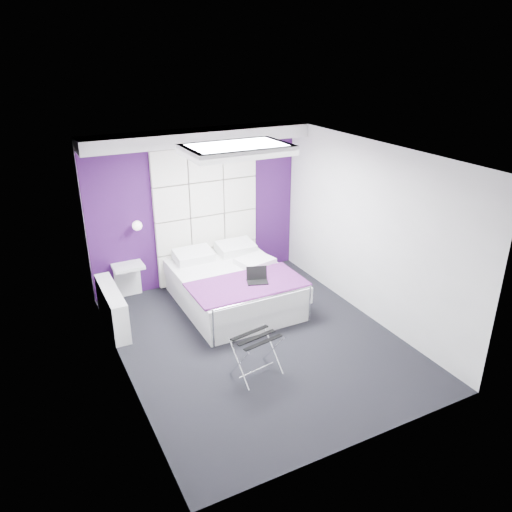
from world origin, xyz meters
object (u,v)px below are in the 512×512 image
(laptop, at_px, (256,278))
(luggage_rack, at_px, (256,356))
(wall_lamp, at_px, (136,225))
(nightstand, at_px, (128,266))
(bed, at_px, (233,286))
(radiator, at_px, (112,308))

(laptop, bearing_deg, luggage_rack, -97.97)
(wall_lamp, relative_size, luggage_rack, 0.27)
(laptop, bearing_deg, nightstand, 157.14)
(bed, xyz_separation_m, nightstand, (-1.40, 0.89, 0.27))
(nightstand, bearing_deg, luggage_rack, -71.81)
(bed, bearing_deg, nightstand, 147.47)
(wall_lamp, relative_size, laptop, 0.49)
(radiator, relative_size, luggage_rack, 2.19)
(wall_lamp, distance_m, laptop, 2.05)
(radiator, relative_size, laptop, 3.96)
(wall_lamp, distance_m, nightstand, 0.68)
(bed, height_order, laptop, laptop)
(nightstand, bearing_deg, wall_lamp, 10.91)
(laptop, bearing_deg, bed, 125.83)
(radiator, xyz_separation_m, luggage_rack, (1.32, -1.98, -0.03))
(bed, distance_m, nightstand, 1.68)
(nightstand, bearing_deg, bed, -32.53)
(luggage_rack, height_order, laptop, laptop)
(luggage_rack, bearing_deg, nightstand, 98.20)
(luggage_rack, bearing_deg, wall_lamp, 93.94)
(luggage_rack, distance_m, laptop, 1.51)
(wall_lamp, relative_size, radiator, 0.12)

